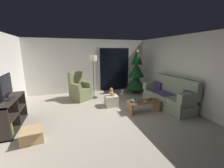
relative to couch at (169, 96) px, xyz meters
The scene contains 20 objects.
ground_plane 2.36m from the couch, behind, with size 7.00×7.00×0.00m, color #9E9384.
wall_back 3.83m from the couch, 128.31° to the left, with size 5.72×0.12×2.50m, color silver.
wall_right 1.02m from the couch, 13.17° to the right, with size 0.12×6.00×2.50m, color silver.
patio_door_frame 3.13m from the couch, 110.39° to the left, with size 1.60×0.02×2.20m, color silver.
patio_door_glass 3.10m from the couch, 110.51° to the left, with size 1.50×0.02×2.10m, color black.
couch is the anchor object (origin of this frame).
coffee_table 1.05m from the couch, behind, with size 1.10×0.40×0.37m.
remote_white 1.07m from the couch, behind, with size 0.04×0.16×0.02m, color silver.
remote_black 0.74m from the couch, behind, with size 0.04×0.16×0.02m, color black.
book_stack 1.36m from the couch, behind, with size 0.24×0.18×0.08m.
cell_phone 1.35m from the couch, behind, with size 0.07×0.14×0.01m, color black.
christmas_tree 2.07m from the couch, 97.91° to the left, with size 0.94×0.94×2.04m.
armchair 3.42m from the couch, 148.26° to the left, with size 0.95×0.95×1.13m.
floor_lamp 3.15m from the couch, 142.09° to the left, with size 0.32×0.32×1.78m.
media_shelf 4.85m from the couch, behind, with size 0.40×1.40×0.78m.
television 4.87m from the couch, behind, with size 0.22×0.84×0.61m.
ottoman 2.04m from the couch, 159.38° to the left, with size 0.44×0.44×0.39m, color beige.
teddy_bear_honey 2.02m from the couch, 159.50° to the left, with size 0.21×0.21×0.29m.
teddy_bear_cream_by_tree 2.05m from the couch, 122.01° to the left, with size 0.21×0.22×0.29m.
cardboard_box_open_near_shelf 4.27m from the couch, 168.97° to the right, with size 0.48×0.50×0.31m.
Camera 1 is at (-1.04, -3.85, 1.95)m, focal length 22.89 mm.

